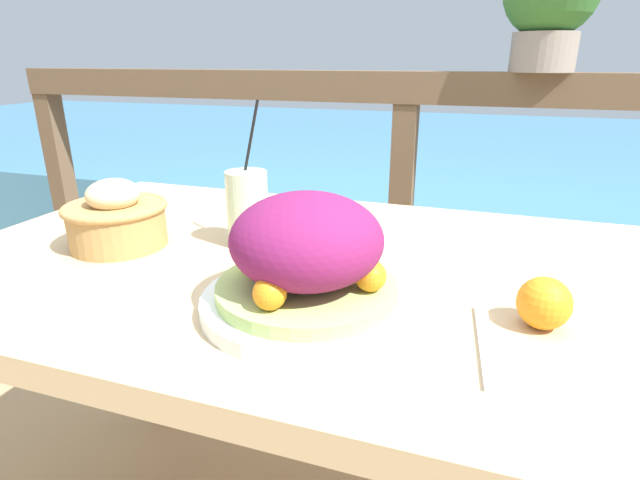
{
  "coord_description": "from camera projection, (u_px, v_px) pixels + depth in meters",
  "views": [
    {
      "loc": [
        0.24,
        -0.71,
        1.02
      ],
      "look_at": [
        0.02,
        -0.06,
        0.77
      ],
      "focal_mm": 28.0,
      "sensor_mm": 36.0,
      "label": 1
    }
  ],
  "objects": [
    {
      "name": "patio_table",
      "position": [
        318.0,
        311.0,
        0.84
      ],
      "size": [
        1.26,
        0.74,
        0.71
      ],
      "color": "tan",
      "rests_on": "ground_plane"
    },
    {
      "name": "railing_fence",
      "position": [
        404.0,
        153.0,
        1.53
      ],
      "size": [
        2.8,
        0.08,
        0.98
      ],
      "color": "brown",
      "rests_on": "ground_plane"
    },
    {
      "name": "sea_backdrop",
      "position": [
        454.0,
        167.0,
        3.93
      ],
      "size": [
        12.0,
        4.0,
        0.42
      ],
      "color": "teal",
      "rests_on": "ground_plane"
    },
    {
      "name": "salad_plate",
      "position": [
        307.0,
        261.0,
        0.64
      ],
      "size": [
        0.28,
        0.28,
        0.16
      ],
      "color": "white",
      "rests_on": "patio_table"
    },
    {
      "name": "drink_glass",
      "position": [
        248.0,
        208.0,
        0.86
      ],
      "size": [
        0.07,
        0.07,
        0.25
      ],
      "color": "beige",
      "rests_on": "patio_table"
    },
    {
      "name": "bread_basket",
      "position": [
        117.0,
        218.0,
        0.86
      ],
      "size": [
        0.17,
        0.17,
        0.12
      ],
      "color": "#AD7F47",
      "rests_on": "patio_table"
    },
    {
      "name": "potted_plant",
      "position": [
        551.0,
        0.0,
        1.28
      ],
      "size": [
        0.24,
        0.24,
        0.32
      ],
      "color": "gray",
      "rests_on": "railing_fence"
    },
    {
      "name": "knife",
      "position": [
        486.0,
        343.0,
        0.57
      ],
      "size": [
        0.03,
        0.18,
        0.0
      ],
      "color": "silver",
      "rests_on": "patio_table"
    },
    {
      "name": "orange_near_basket",
      "position": [
        544.0,
        303.0,
        0.6
      ],
      "size": [
        0.06,
        0.06,
        0.06
      ],
      "color": "orange",
      "rests_on": "patio_table"
    }
  ]
}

